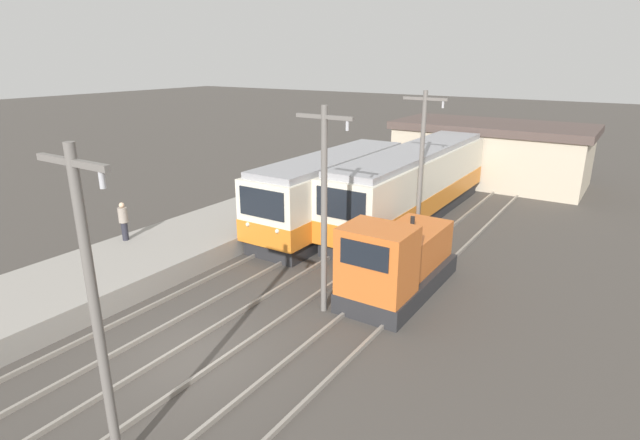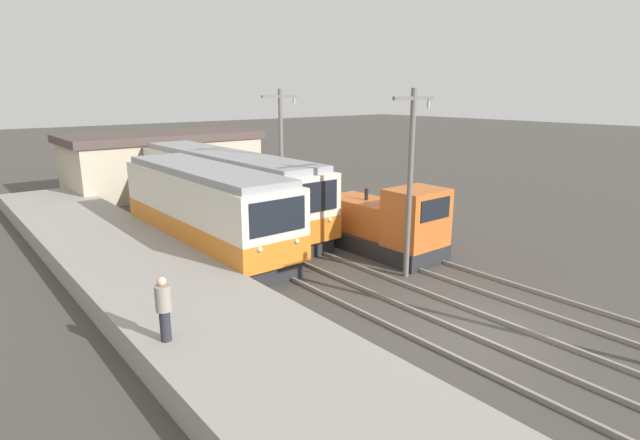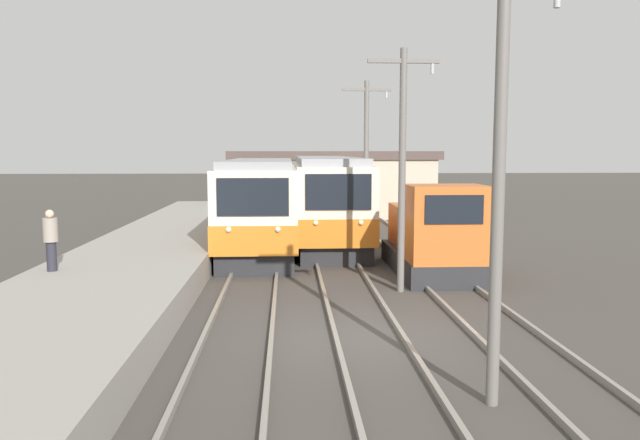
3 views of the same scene
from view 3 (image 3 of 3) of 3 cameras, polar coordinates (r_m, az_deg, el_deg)
The scene contains 13 objects.
ground_plane at distance 13.68m, azimuth 3.59°, elevation -10.71°, with size 200.00×200.00×0.00m, color #47423D.
platform_left at distance 14.28m, azimuth -22.49°, elevation -8.73°, with size 4.50×54.00×0.82m, color gray.
track_left at distance 13.62m, azimuth -7.53°, elevation -10.53°, with size 1.54×60.00×0.14m.
track_center at distance 13.69m, azimuth 4.44°, elevation -10.41°, with size 1.54×60.00×0.14m.
track_right at distance 14.37m, azimuth 16.56°, elevation -9.83°, with size 1.54×60.00×0.14m.
commuter_train_left at distance 25.01m, azimuth -5.46°, elevation 1.02°, with size 2.84×10.98×3.67m.
commuter_train_center at distance 28.48m, azimuth 0.47°, elevation 1.75°, with size 2.84×14.89×3.74m.
shunting_locomotive at distance 20.62m, azimuth 10.27°, elevation -1.58°, with size 2.40×5.71×3.00m.
catenary_mast_near at distance 9.91m, azimuth 16.09°, elevation 4.49°, with size 2.00×0.20×6.83m.
catenary_mast_mid at distance 17.69m, azimuth 7.56°, elevation 5.38°, with size 2.00×0.20×6.83m.
catenary_mast_far at distance 25.62m, azimuth 4.26°, elevation 5.69°, with size 2.00×0.20×6.83m.
person_on_platform at distance 18.00m, azimuth -23.40°, elevation -1.51°, with size 0.38×0.38×1.64m.
station_building at distance 39.14m, azimuth 1.10°, elevation 3.42°, with size 12.60×6.30×4.00m.
Camera 3 is at (-1.52, -12.99, 4.00)m, focal length 35.00 mm.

